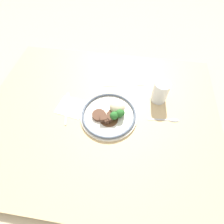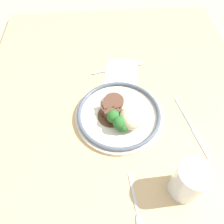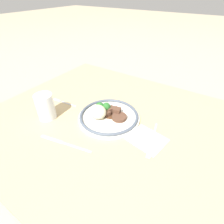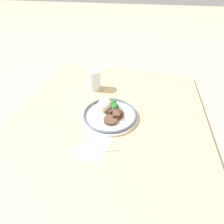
{
  "view_description": "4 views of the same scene",
  "coord_description": "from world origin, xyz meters",
  "px_view_note": "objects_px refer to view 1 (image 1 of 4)",
  "views": [
    {
      "loc": [
        0.13,
        -0.46,
        0.73
      ],
      "look_at": [
        0.06,
        -0.01,
        0.07
      ],
      "focal_mm": 28.0,
      "sensor_mm": 36.0,
      "label": 1
    },
    {
      "loc": [
        0.43,
        -0.05,
        0.59
      ],
      "look_at": [
        0.06,
        -0.03,
        0.08
      ],
      "focal_mm": 35.0,
      "sensor_mm": 36.0,
      "label": 2
    },
    {
      "loc": [
        -0.3,
        0.49,
        0.51
      ],
      "look_at": [
        0.03,
        -0.01,
        0.07
      ],
      "focal_mm": 28.0,
      "sensor_mm": 36.0,
      "label": 3
    },
    {
      "loc": [
        -0.57,
        -0.14,
        0.57
      ],
      "look_at": [
        0.04,
        -0.02,
        0.07
      ],
      "focal_mm": 28.0,
      "sensor_mm": 36.0,
      "label": 4
    }
  ],
  "objects_px": {
    "juice_glass": "(160,93)",
    "knife": "(126,85)",
    "fork": "(67,105)",
    "plate": "(110,114)",
    "spoon": "(170,120)"
  },
  "relations": [
    {
      "from": "plate",
      "to": "knife",
      "type": "bearing_deg",
      "value": 76.48
    },
    {
      "from": "plate",
      "to": "fork",
      "type": "height_order",
      "value": "plate"
    },
    {
      "from": "knife",
      "to": "spoon",
      "type": "height_order",
      "value": "spoon"
    },
    {
      "from": "juice_glass",
      "to": "spoon",
      "type": "bearing_deg",
      "value": -65.22
    },
    {
      "from": "fork",
      "to": "plate",
      "type": "bearing_deg",
      "value": -111.65
    },
    {
      "from": "juice_glass",
      "to": "spoon",
      "type": "distance_m",
      "value": 0.14
    },
    {
      "from": "juice_glass",
      "to": "knife",
      "type": "bearing_deg",
      "value": 156.62
    },
    {
      "from": "plate",
      "to": "juice_glass",
      "type": "height_order",
      "value": "juice_glass"
    },
    {
      "from": "plate",
      "to": "juice_glass",
      "type": "distance_m",
      "value": 0.27
    },
    {
      "from": "fork",
      "to": "spoon",
      "type": "distance_m",
      "value": 0.5
    },
    {
      "from": "knife",
      "to": "spoon",
      "type": "distance_m",
      "value": 0.3
    },
    {
      "from": "knife",
      "to": "juice_glass",
      "type": "bearing_deg",
      "value": -34.95
    },
    {
      "from": "juice_glass",
      "to": "fork",
      "type": "bearing_deg",
      "value": -166.6
    },
    {
      "from": "juice_glass",
      "to": "plate",
      "type": "bearing_deg",
      "value": -148.3
    },
    {
      "from": "fork",
      "to": "juice_glass",
      "type": "bearing_deg",
      "value": -89.95
    }
  ]
}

